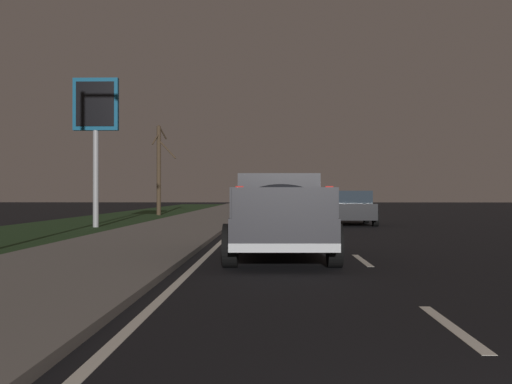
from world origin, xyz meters
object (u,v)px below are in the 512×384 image
at_px(sedan_black, 351,207).
at_px(bare_tree_far, 159,168).
at_px(sedan_red, 275,203).
at_px(gas_price_sign, 96,116).
at_px(pickup_truck, 279,213).

relative_size(sedan_black, bare_tree_far, 0.74).
distance_m(sedan_black, sedan_red, 12.28).
relative_size(gas_price_sign, bare_tree_far, 1.06).
xyz_separation_m(sedan_red, bare_tree_far, (0.72, 7.59, 2.29)).
bearing_deg(gas_price_sign, sedan_red, -27.97).
xyz_separation_m(sedan_black, sedan_red, (11.80, 3.40, 0.00)).
distance_m(pickup_truck, sedan_black, 15.31).
bearing_deg(sedan_black, sedan_red, 16.07).
height_order(sedan_black, sedan_red, same).
height_order(pickup_truck, sedan_red, pickup_truck).
xyz_separation_m(sedan_black, bare_tree_far, (12.52, 10.99, 2.29)).
bearing_deg(bare_tree_far, sedan_black, -138.73).
bearing_deg(sedan_black, bare_tree_far, 41.27).
height_order(sedan_black, bare_tree_far, bare_tree_far).
bearing_deg(sedan_black, gas_price_sign, 102.65).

